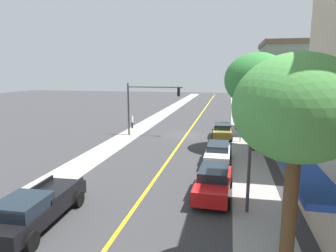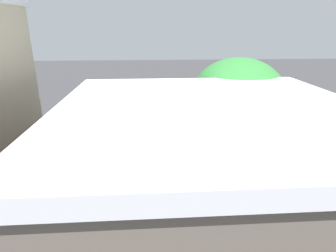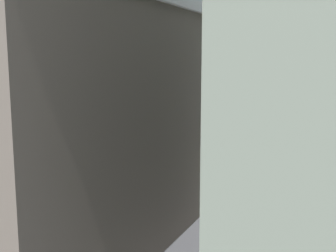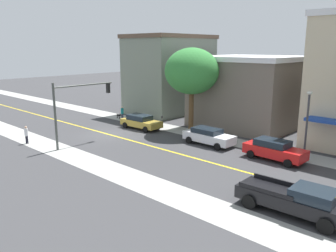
# 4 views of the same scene
# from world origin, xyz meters

# --- Properties ---
(ground_plane) EXTENTS (140.00, 140.00, 0.00)m
(ground_plane) POSITION_xyz_m (0.00, 0.00, 0.00)
(ground_plane) COLOR #38383A
(sidewalk_left) EXTENTS (2.62, 126.00, 0.01)m
(sidewalk_left) POSITION_xyz_m (-6.25, 0.00, 0.00)
(sidewalk_left) COLOR #9E9E99
(sidewalk_left) RESTS_ON ground
(sidewalk_right) EXTENTS (2.62, 126.00, 0.01)m
(sidewalk_right) POSITION_xyz_m (6.25, 0.00, 0.00)
(sidewalk_right) COLOR #9E9E99
(sidewalk_right) RESTS_ON ground
(road_centerline_stripe) EXTENTS (0.20, 126.00, 0.00)m
(road_centerline_stripe) POSITION_xyz_m (0.00, 0.00, 0.00)
(road_centerline_stripe) COLOR yellow
(road_centerline_stripe) RESTS_ON ground
(tan_rowhouse) EXTENTS (10.51, 10.61, 7.68)m
(tan_rowhouse) POSITION_xyz_m (-13.40, 8.31, 3.85)
(tan_rowhouse) COLOR #665B51
(tan_rowhouse) RESTS_ON ground
(street_tree_left_near) EXTENTS (5.51, 5.51, 8.58)m
(street_tree_left_near) POSITION_xyz_m (-6.82, 5.29, 6.21)
(street_tree_left_near) COLOR brown
(street_tree_left_near) RESTS_ON ground
(parking_meter) EXTENTS (0.12, 0.18, 1.33)m
(parking_meter) POSITION_xyz_m (-5.78, 2.06, 0.88)
(parking_meter) COLOR #4C4C51
(parking_meter) RESTS_ON ground
(traffic_light_mast) EXTENTS (6.10, 0.32, 5.73)m
(traffic_light_mast) POSITION_xyz_m (4.24, 1.25, 3.95)
(traffic_light_mast) COLOR #474C47
(traffic_light_mast) RESTS_ON ground
(red_sedan_left_curb) EXTENTS (2.16, 4.80, 1.59)m
(red_sedan_left_curb) POSITION_xyz_m (-3.88, 16.06, 0.83)
(red_sedan_left_curb) COLOR red
(red_sedan_left_curb) RESTS_ON ground
(gold_sedan_left_curb) EXTENTS (2.22, 4.76, 1.49)m
(gold_sedan_left_curb) POSITION_xyz_m (-3.92, 0.70, 0.78)
(gold_sedan_left_curb) COLOR #B29338
(gold_sedan_left_curb) RESTS_ON ground
(white_sedan_left_curb) EXTENTS (2.03, 4.78, 1.50)m
(white_sedan_left_curb) POSITION_xyz_m (-3.87, 9.75, 0.80)
(white_sedan_left_curb) COLOR silver
(white_sedan_left_curb) RESTS_ON ground
(black_pickup_truck) EXTENTS (2.34, 5.91, 1.68)m
(black_pickup_truck) POSITION_xyz_m (3.78, 21.07, 0.86)
(black_pickup_truck) COLOR black
(black_pickup_truck) RESTS_ON ground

